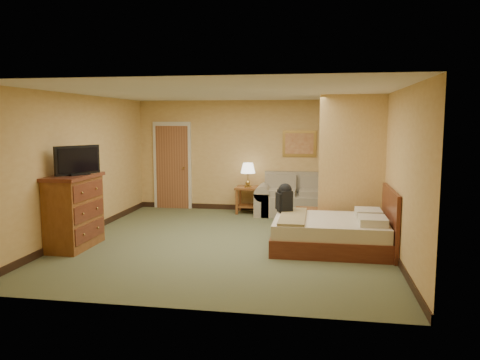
% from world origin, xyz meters
% --- Properties ---
extents(floor, '(6.00, 6.00, 0.00)m').
position_xyz_m(floor, '(0.00, 0.00, 0.00)').
color(floor, '#555B3B').
rests_on(floor, ground).
extents(ceiling, '(6.00, 6.00, 0.00)m').
position_xyz_m(ceiling, '(0.00, 0.00, 2.60)').
color(ceiling, white).
rests_on(ceiling, back_wall).
extents(back_wall, '(5.50, 0.02, 2.60)m').
position_xyz_m(back_wall, '(0.00, 3.00, 1.30)').
color(back_wall, tan).
rests_on(back_wall, floor).
extents(left_wall, '(0.02, 6.00, 2.60)m').
position_xyz_m(left_wall, '(-2.75, 0.00, 1.30)').
color(left_wall, tan).
rests_on(left_wall, floor).
extents(right_wall, '(0.02, 6.00, 2.60)m').
position_xyz_m(right_wall, '(2.75, 0.00, 1.30)').
color(right_wall, tan).
rests_on(right_wall, floor).
extents(partition, '(1.20, 0.15, 2.60)m').
position_xyz_m(partition, '(2.15, 0.93, 1.30)').
color(partition, tan).
rests_on(partition, floor).
extents(door, '(0.94, 0.16, 2.10)m').
position_xyz_m(door, '(-1.95, 2.96, 1.03)').
color(door, beige).
rests_on(door, floor).
extents(baseboard, '(5.50, 0.02, 0.12)m').
position_xyz_m(baseboard, '(0.00, 2.99, 0.06)').
color(baseboard, black).
rests_on(baseboard, floor).
extents(loveseat, '(1.89, 0.88, 0.96)m').
position_xyz_m(loveseat, '(1.10, 2.58, 0.31)').
color(loveseat, gray).
rests_on(loveseat, floor).
extents(side_table, '(0.55, 0.55, 0.61)m').
position_xyz_m(side_table, '(-0.05, 2.65, 0.40)').
color(side_table, brown).
rests_on(side_table, floor).
extents(table_lamp, '(0.33, 0.33, 0.55)m').
position_xyz_m(table_lamp, '(-0.05, 2.65, 1.03)').
color(table_lamp, '#A17F3B').
rests_on(table_lamp, side_table).
extents(coffee_table, '(0.69, 0.69, 0.44)m').
position_xyz_m(coffee_table, '(1.47, 0.98, 0.31)').
color(coffee_table, brown).
rests_on(coffee_table, floor).
extents(wall_picture, '(0.78, 0.04, 0.60)m').
position_xyz_m(wall_picture, '(1.10, 2.97, 1.60)').
color(wall_picture, '#B78E3F').
rests_on(wall_picture, back_wall).
extents(dresser, '(0.61, 1.15, 1.23)m').
position_xyz_m(dresser, '(-2.48, -0.78, 0.62)').
color(dresser, brown).
rests_on(dresser, floor).
extents(tv, '(0.46, 0.71, 0.49)m').
position_xyz_m(tv, '(-2.38, -0.78, 1.46)').
color(tv, black).
rests_on(tv, dresser).
extents(bed, '(1.93, 1.60, 1.03)m').
position_xyz_m(bed, '(1.82, -0.16, 0.28)').
color(bed, '#522013').
rests_on(bed, floor).
extents(backpack, '(0.30, 0.35, 0.52)m').
position_xyz_m(backpack, '(0.97, 0.28, 0.78)').
color(backpack, black).
rests_on(backpack, bed).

